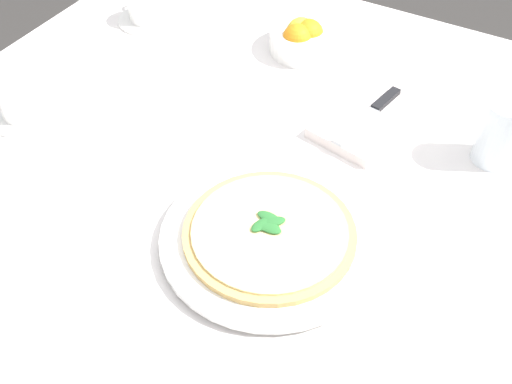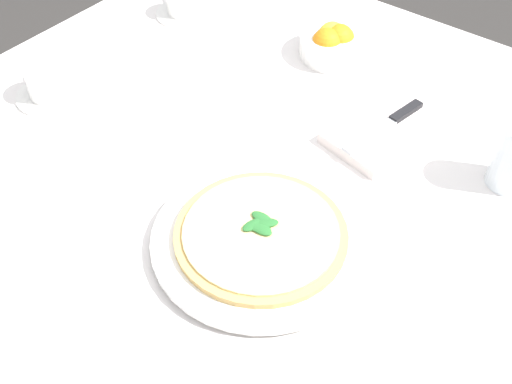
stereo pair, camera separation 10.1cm
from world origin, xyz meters
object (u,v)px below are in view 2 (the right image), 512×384
Objects in this scene: coffee_cup_near_left at (48,83)px; pizza at (261,234)px; dinner_knife at (388,124)px; pizza_plate at (261,240)px; napkin_folded at (388,129)px; coffee_cup_back_corner at (184,2)px; citrus_bowl at (335,43)px.

pizza is at bearing 85.08° from coffee_cup_near_left.
coffee_cup_near_left is 0.67× the size of dinner_knife.
pizza_plate is 0.01m from pizza.
pizza_plate is 0.34m from dinner_knife.
pizza_plate is 1.35× the size of napkin_folded.
coffee_cup_back_corner is (-0.43, -0.54, 0.02)m from pizza_plate.
pizza is 1.72× the size of citrus_bowl.
napkin_folded is at bearing 176.63° from pizza.
coffee_cup_back_corner is 1.00× the size of coffee_cup_near_left.
pizza_plate is 0.34m from napkin_folded.
citrus_bowl is (-0.50, -0.19, 0.02)m from pizza_plate.
citrus_bowl reaches higher than pizza_plate.
coffee_cup_near_left reaches higher than napkin_folded.
pizza is at bearing 6.69° from dinner_knife.
coffee_cup_near_left reaches higher than pizza.
coffee_cup_near_left is at bearing -94.94° from pizza_plate.
dinner_knife is at bearing 176.71° from pizza_plate.
coffee_cup_back_corner reaches higher than dinner_knife.
napkin_folded is 1.24× the size of dinner_knife.
pizza is (-0.00, -0.00, 0.01)m from pizza_plate.
coffee_cup_near_left is at bearing -52.36° from dinner_knife.
citrus_bowl is (-0.16, -0.21, 0.00)m from dinner_knife.
napkin_folded is 0.26m from citrus_bowl.
coffee_cup_near_left reaches higher than dinner_knife.
citrus_bowl is at bearing -158.81° from pizza_plate.
citrus_bowl is at bearing 100.71° from coffee_cup_back_corner.
dinner_knife is (-0.29, 0.56, -0.01)m from coffee_cup_near_left.
napkin_folded is at bearing 176.66° from pizza_plate.
dinner_knife is 1.30× the size of citrus_bowl.
citrus_bowl reaches higher than dinner_knife.
napkin_folded is at bearing -180.00° from dinner_knife.
coffee_cup_back_corner reaches higher than napkin_folded.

